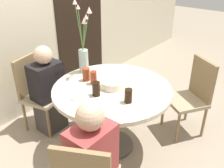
{
  "coord_description": "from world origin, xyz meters",
  "views": [
    {
      "loc": [
        -1.67,
        -1.34,
        1.92
      ],
      "look_at": [
        0.0,
        0.0,
        0.78
      ],
      "focal_mm": 40.0,
      "sensor_mm": 36.0,
      "label": 1
    }
  ],
  "objects_px": {
    "chair_left_flank": "(192,93)",
    "drink_glass_1": "(128,96)",
    "drink_glass_2": "(94,78)",
    "birthday_cake": "(112,84)",
    "person_guest": "(48,93)",
    "person_woman": "(93,167)",
    "side_plate": "(80,96)",
    "drink_glass_0": "(86,74)",
    "chair_near_front": "(37,89)",
    "drink_glass_3": "(96,89)",
    "flower_vase": "(84,51)"
  },
  "relations": [
    {
      "from": "chair_near_front",
      "to": "person_guest",
      "type": "height_order",
      "value": "person_guest"
    },
    {
      "from": "chair_near_front",
      "to": "person_woman",
      "type": "height_order",
      "value": "person_woman"
    },
    {
      "from": "birthday_cake",
      "to": "chair_left_flank",
      "type": "bearing_deg",
      "value": -33.23
    },
    {
      "from": "drink_glass_1",
      "to": "birthday_cake",
      "type": "bearing_deg",
      "value": 66.64
    },
    {
      "from": "drink_glass_3",
      "to": "person_guest",
      "type": "xyz_separation_m",
      "value": [
        0.0,
        0.75,
        -0.31
      ]
    },
    {
      "from": "flower_vase",
      "to": "drink_glass_0",
      "type": "height_order",
      "value": "flower_vase"
    },
    {
      "from": "flower_vase",
      "to": "drink_glass_3",
      "type": "distance_m",
      "value": 0.57
    },
    {
      "from": "birthday_cake",
      "to": "side_plate",
      "type": "height_order",
      "value": "birthday_cake"
    },
    {
      "from": "drink_glass_2",
      "to": "person_guest",
      "type": "xyz_separation_m",
      "value": [
        -0.15,
        0.58,
        -0.31
      ]
    },
    {
      "from": "side_plate",
      "to": "drink_glass_2",
      "type": "relative_size",
      "value": 1.43
    },
    {
      "from": "chair_left_flank",
      "to": "side_plate",
      "type": "xyz_separation_m",
      "value": [
        -1.13,
        0.65,
        0.24
      ]
    },
    {
      "from": "flower_vase",
      "to": "person_woman",
      "type": "distance_m",
      "value": 1.26
    },
    {
      "from": "chair_left_flank",
      "to": "birthday_cake",
      "type": "distance_m",
      "value": 1.0
    },
    {
      "from": "drink_glass_1",
      "to": "person_guest",
      "type": "distance_m",
      "value": 1.1
    },
    {
      "from": "drink_glass_1",
      "to": "drink_glass_2",
      "type": "bearing_deg",
      "value": 82.13
    },
    {
      "from": "drink_glass_0",
      "to": "drink_glass_1",
      "type": "xyz_separation_m",
      "value": [
        -0.08,
        -0.59,
        -0.0
      ]
    },
    {
      "from": "flower_vase",
      "to": "side_plate",
      "type": "bearing_deg",
      "value": -140.63
    },
    {
      "from": "drink_glass_3",
      "to": "person_guest",
      "type": "bearing_deg",
      "value": 89.93
    },
    {
      "from": "chair_left_flank",
      "to": "drink_glass_1",
      "type": "bearing_deg",
      "value": -71.92
    },
    {
      "from": "side_plate",
      "to": "person_guest",
      "type": "bearing_deg",
      "value": 79.91
    },
    {
      "from": "chair_left_flank",
      "to": "drink_glass_1",
      "type": "xyz_separation_m",
      "value": [
        -0.92,
        0.25,
        0.3
      ]
    },
    {
      "from": "drink_glass_0",
      "to": "person_woman",
      "type": "height_order",
      "value": "person_woman"
    },
    {
      "from": "birthday_cake",
      "to": "drink_glass_2",
      "type": "distance_m",
      "value": 0.2
    },
    {
      "from": "drink_glass_3",
      "to": "person_woman",
      "type": "relative_size",
      "value": 0.13
    },
    {
      "from": "birthday_cake",
      "to": "side_plate",
      "type": "bearing_deg",
      "value": 159.06
    },
    {
      "from": "chair_near_front",
      "to": "person_woman",
      "type": "bearing_deg",
      "value": -124.16
    },
    {
      "from": "person_guest",
      "to": "chair_near_front",
      "type": "bearing_deg",
      "value": 104.81
    },
    {
      "from": "chair_near_front",
      "to": "drink_glass_1",
      "type": "bearing_deg",
      "value": -98.69
    },
    {
      "from": "drink_glass_2",
      "to": "side_plate",
      "type": "bearing_deg",
      "value": -165.37
    },
    {
      "from": "birthday_cake",
      "to": "person_guest",
      "type": "bearing_deg",
      "value": 105.16
    },
    {
      "from": "birthday_cake",
      "to": "drink_glass_3",
      "type": "height_order",
      "value": "drink_glass_3"
    },
    {
      "from": "side_plate",
      "to": "drink_glass_0",
      "type": "relative_size",
      "value": 1.45
    },
    {
      "from": "person_guest",
      "to": "person_woman",
      "type": "distance_m",
      "value": 1.26
    },
    {
      "from": "chair_near_front",
      "to": "chair_left_flank",
      "type": "height_order",
      "value": "same"
    },
    {
      "from": "drink_glass_0",
      "to": "drink_glass_3",
      "type": "distance_m",
      "value": 0.33
    },
    {
      "from": "chair_left_flank",
      "to": "person_guest",
      "type": "height_order",
      "value": "person_guest"
    },
    {
      "from": "chair_left_flank",
      "to": "drink_glass_2",
      "type": "bearing_deg",
      "value": -97.04
    },
    {
      "from": "chair_near_front",
      "to": "side_plate",
      "type": "distance_m",
      "value": 0.84
    },
    {
      "from": "flower_vase",
      "to": "drink_glass_2",
      "type": "distance_m",
      "value": 0.36
    },
    {
      "from": "chair_near_front",
      "to": "person_guest",
      "type": "xyz_separation_m",
      "value": [
        0.04,
        -0.15,
        -0.01
      ]
    },
    {
      "from": "side_plate",
      "to": "person_woman",
      "type": "distance_m",
      "value": 0.68
    },
    {
      "from": "drink_glass_1",
      "to": "chair_near_front",
      "type": "bearing_deg",
      "value": 96.12
    },
    {
      "from": "chair_near_front",
      "to": "chair_left_flank",
      "type": "bearing_deg",
      "value": -68.9
    },
    {
      "from": "birthday_cake",
      "to": "drink_glass_3",
      "type": "distance_m",
      "value": 0.21
    },
    {
      "from": "drink_glass_1",
      "to": "person_woman",
      "type": "xyz_separation_m",
      "value": [
        -0.59,
        -0.1,
        -0.31
      ]
    },
    {
      "from": "flower_vase",
      "to": "drink_glass_0",
      "type": "relative_size",
      "value": 5.86
    },
    {
      "from": "drink_glass_2",
      "to": "birthday_cake",
      "type": "bearing_deg",
      "value": -74.14
    },
    {
      "from": "drink_glass_2",
      "to": "drink_glass_3",
      "type": "xyz_separation_m",
      "value": [
        -0.15,
        -0.17,
        0.0
      ]
    },
    {
      "from": "person_woman",
      "to": "chair_near_front",
      "type": "bearing_deg",
      "value": 70.65
    },
    {
      "from": "birthday_cake",
      "to": "chair_near_front",
      "type": "bearing_deg",
      "value": 105.1
    }
  ]
}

